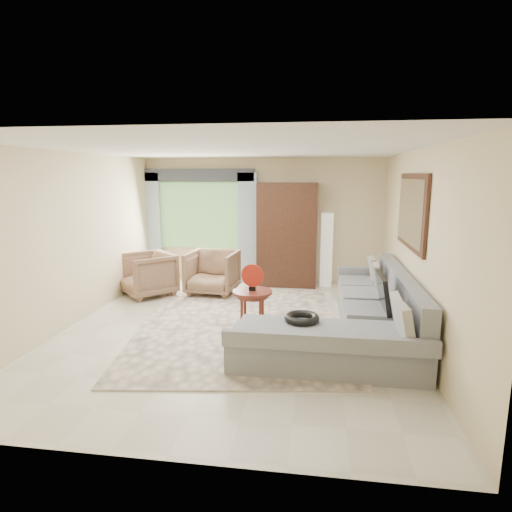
% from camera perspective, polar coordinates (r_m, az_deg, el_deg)
% --- Properties ---
extents(ground, '(6.00, 6.00, 0.00)m').
position_cam_1_polar(ground, '(6.45, -2.68, -9.73)').
color(ground, silver).
rests_on(ground, ground).
extents(area_rug, '(3.51, 4.37, 0.02)m').
position_cam_1_polar(area_rug, '(6.57, -2.06, -9.24)').
color(area_rug, beige).
rests_on(area_rug, ground).
extents(sectional_sofa, '(2.30, 3.46, 0.90)m').
position_cam_1_polar(sectional_sofa, '(6.11, 13.80, -8.40)').
color(sectional_sofa, gray).
rests_on(sectional_sofa, ground).
extents(tv_screen, '(0.14, 0.74, 0.48)m').
position_cam_1_polar(tv_screen, '(5.96, 16.60, -4.63)').
color(tv_screen, black).
rests_on(tv_screen, sectional_sofa).
extents(garden_hose, '(0.43, 0.43, 0.09)m').
position_cam_1_polar(garden_hose, '(5.28, 6.13, -8.21)').
color(garden_hose, black).
rests_on(garden_hose, sectional_sofa).
extents(coffee_table, '(0.58, 0.58, 0.58)m').
position_cam_1_polar(coffee_table, '(6.37, -0.48, -7.06)').
color(coffee_table, '#531D16').
rests_on(coffee_table, ground).
extents(red_disc, '(0.34, 0.09, 0.34)m').
position_cam_1_polar(red_disc, '(6.23, -0.49, -2.62)').
color(red_disc, '#9F1D0F').
rests_on(red_disc, coffee_table).
extents(armchair_left, '(1.25, 1.25, 0.82)m').
position_cam_1_polar(armchair_left, '(8.32, -14.24, -2.38)').
color(armchair_left, '#957051').
rests_on(armchair_left, ground).
extents(armchair_right, '(0.97, 0.99, 0.83)m').
position_cam_1_polar(armchair_right, '(8.23, -5.84, -2.19)').
color(armchair_right, olive).
rests_on(armchair_right, ground).
extents(potted_plant, '(0.49, 0.44, 0.48)m').
position_cam_1_polar(potted_plant, '(9.27, -13.13, -2.07)').
color(potted_plant, '#999999').
rests_on(potted_plant, ground).
extents(armoire, '(1.20, 0.55, 2.10)m').
position_cam_1_polar(armoire, '(8.75, 4.18, 2.84)').
color(armoire, black).
rests_on(armoire, ground).
extents(floor_lamp, '(0.24, 0.24, 1.50)m').
position_cam_1_polar(floor_lamp, '(8.84, 9.36, 0.83)').
color(floor_lamp, silver).
rests_on(floor_lamp, ground).
extents(window, '(1.80, 0.04, 1.40)m').
position_cam_1_polar(window, '(9.28, -7.51, 5.41)').
color(window, '#669E59').
rests_on(window, wall_back).
extents(curtain_left, '(0.40, 0.08, 2.30)m').
position_cam_1_polar(curtain_left, '(9.56, -13.70, 3.84)').
color(curtain_left, '#9EB7CC').
rests_on(curtain_left, ground).
extents(curtain_right, '(0.40, 0.08, 2.30)m').
position_cam_1_polar(curtain_right, '(8.99, -1.16, 3.72)').
color(curtain_right, '#9EB7CC').
rests_on(curtain_right, ground).
extents(valance, '(2.40, 0.12, 0.26)m').
position_cam_1_polar(valance, '(9.17, -7.76, 10.66)').
color(valance, '#1E232D').
rests_on(valance, wall_back).
extents(wall_mirror, '(0.05, 1.70, 1.05)m').
position_cam_1_polar(wall_mirror, '(6.43, 20.02, 5.61)').
color(wall_mirror, black).
rests_on(wall_mirror, wall_right).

